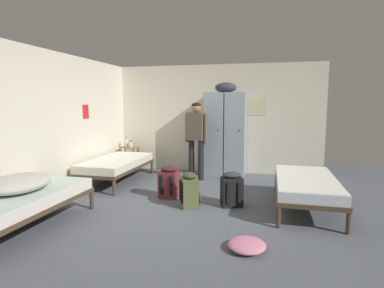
{
  "coord_description": "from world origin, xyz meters",
  "views": [
    {
      "loc": [
        1.25,
        -4.78,
        1.62
      ],
      "look_at": [
        0.0,
        0.26,
        0.95
      ],
      "focal_mm": 29.74,
      "sensor_mm": 36.0,
      "label": 1
    }
  ],
  "objects_px": {
    "locker_bank": "(225,132)",
    "bedding_heap": "(19,183)",
    "backpack_olive": "(190,191)",
    "backpack_black": "(232,190)",
    "person_traveler": "(196,134)",
    "backpack_maroon": "(169,183)",
    "water_bottle": "(126,142)",
    "shelf_unit": "(129,156)",
    "bed_left_front": "(22,201)",
    "bed_left_rear": "(116,164)",
    "lotion_bottle": "(131,144)",
    "bed_right": "(306,184)",
    "clothes_pile_pink": "(247,245)"
  },
  "relations": [
    {
      "from": "locker_bank",
      "to": "bedding_heap",
      "type": "bearing_deg",
      "value": -119.66
    },
    {
      "from": "backpack_olive",
      "to": "backpack_black",
      "type": "bearing_deg",
      "value": 17.85
    },
    {
      "from": "bedding_heap",
      "to": "person_traveler",
      "type": "distance_m",
      "value": 3.55
    },
    {
      "from": "person_traveler",
      "to": "backpack_maroon",
      "type": "height_order",
      "value": "person_traveler"
    },
    {
      "from": "locker_bank",
      "to": "water_bottle",
      "type": "relative_size",
      "value": 8.72
    },
    {
      "from": "shelf_unit",
      "to": "bed_left_front",
      "type": "relative_size",
      "value": 0.3
    },
    {
      "from": "backpack_olive",
      "to": "backpack_black",
      "type": "distance_m",
      "value": 0.65
    },
    {
      "from": "water_bottle",
      "to": "bed_left_front",
      "type": "bearing_deg",
      "value": -84.94
    },
    {
      "from": "locker_bank",
      "to": "person_traveler",
      "type": "height_order",
      "value": "locker_bank"
    },
    {
      "from": "locker_bank",
      "to": "backpack_black",
      "type": "xyz_separation_m",
      "value": [
        0.42,
        -2.17,
        -0.71
      ]
    },
    {
      "from": "locker_bank",
      "to": "water_bottle",
      "type": "xyz_separation_m",
      "value": [
        -2.4,
        -0.03,
        -0.29
      ]
    },
    {
      "from": "bed_left_front",
      "to": "bed_left_rear",
      "type": "distance_m",
      "value": 2.56
    },
    {
      "from": "bed_left_rear",
      "to": "bedding_heap",
      "type": "xyz_separation_m",
      "value": [
        -0.06,
        -2.53,
        0.22
      ]
    },
    {
      "from": "backpack_olive",
      "to": "backpack_maroon",
      "type": "xyz_separation_m",
      "value": [
        -0.47,
        0.39,
        0.0
      ]
    },
    {
      "from": "locker_bank",
      "to": "bed_left_rear",
      "type": "bearing_deg",
      "value": -149.79
    },
    {
      "from": "locker_bank",
      "to": "lotion_bottle",
      "type": "xyz_separation_m",
      "value": [
        -2.25,
        -0.09,
        -0.33
      ]
    },
    {
      "from": "bed_left_front",
      "to": "backpack_maroon",
      "type": "distance_m",
      "value": 2.26
    },
    {
      "from": "bed_left_front",
      "to": "locker_bank",
      "type": "bearing_deg",
      "value": 61.21
    },
    {
      "from": "locker_bank",
      "to": "backpack_olive",
      "type": "bearing_deg",
      "value": -94.99
    },
    {
      "from": "water_bottle",
      "to": "bed_right",
      "type": "bearing_deg",
      "value": -26.64
    },
    {
      "from": "bed_left_front",
      "to": "person_traveler",
      "type": "relative_size",
      "value": 1.17
    },
    {
      "from": "backpack_maroon",
      "to": "clothes_pile_pink",
      "type": "distance_m",
      "value": 2.23
    },
    {
      "from": "locker_bank",
      "to": "person_traveler",
      "type": "xyz_separation_m",
      "value": [
        -0.53,
        -0.59,
        0.01
      ]
    },
    {
      "from": "bedding_heap",
      "to": "backpack_maroon",
      "type": "xyz_separation_m",
      "value": [
        1.45,
        1.75,
        -0.34
      ]
    },
    {
      "from": "backpack_olive",
      "to": "clothes_pile_pink",
      "type": "xyz_separation_m",
      "value": [
        0.98,
        -1.29,
        -0.2
      ]
    },
    {
      "from": "bed_left_rear",
      "to": "person_traveler",
      "type": "xyz_separation_m",
      "value": [
        1.54,
        0.61,
        0.6
      ]
    },
    {
      "from": "lotion_bottle",
      "to": "clothes_pile_pink",
      "type": "bearing_deg",
      "value": -49.77
    },
    {
      "from": "person_traveler",
      "to": "lotion_bottle",
      "type": "relative_size",
      "value": 9.78
    },
    {
      "from": "lotion_bottle",
      "to": "backpack_maroon",
      "type": "bearing_deg",
      "value": -50.27
    },
    {
      "from": "locker_bank",
      "to": "shelf_unit",
      "type": "relative_size",
      "value": 3.63
    },
    {
      "from": "bed_left_front",
      "to": "person_traveler",
      "type": "distance_m",
      "value": 3.58
    },
    {
      "from": "water_bottle",
      "to": "backpack_black",
      "type": "height_order",
      "value": "water_bottle"
    },
    {
      "from": "locker_bank",
      "to": "lotion_bottle",
      "type": "relative_size",
      "value": 12.42
    },
    {
      "from": "shelf_unit",
      "to": "backpack_maroon",
      "type": "distance_m",
      "value": 2.53
    },
    {
      "from": "bedding_heap",
      "to": "person_traveler",
      "type": "height_order",
      "value": "person_traveler"
    },
    {
      "from": "backpack_maroon",
      "to": "clothes_pile_pink",
      "type": "xyz_separation_m",
      "value": [
        1.45,
        -1.68,
        -0.2
      ]
    },
    {
      "from": "bed_right",
      "to": "backpack_black",
      "type": "relative_size",
      "value": 3.45
    },
    {
      "from": "locker_bank",
      "to": "backpack_maroon",
      "type": "bearing_deg",
      "value": -108.88
    },
    {
      "from": "water_bottle",
      "to": "backpack_olive",
      "type": "relative_size",
      "value": 0.43
    },
    {
      "from": "bedding_heap",
      "to": "backpack_maroon",
      "type": "distance_m",
      "value": 2.3
    },
    {
      "from": "backpack_olive",
      "to": "clothes_pile_pink",
      "type": "height_order",
      "value": "backpack_olive"
    },
    {
      "from": "water_bottle",
      "to": "lotion_bottle",
      "type": "bearing_deg",
      "value": -21.8
    },
    {
      "from": "bed_left_rear",
      "to": "backpack_maroon",
      "type": "relative_size",
      "value": 3.45
    },
    {
      "from": "shelf_unit",
      "to": "water_bottle",
      "type": "bearing_deg",
      "value": 165.96
    },
    {
      "from": "bed_left_rear",
      "to": "bed_left_front",
      "type": "bearing_deg",
      "value": -90.0
    },
    {
      "from": "bedding_heap",
      "to": "lotion_bottle",
      "type": "relative_size",
      "value": 5.33
    },
    {
      "from": "bed_right",
      "to": "bedding_heap",
      "type": "bearing_deg",
      "value": -154.82
    },
    {
      "from": "bed_left_rear",
      "to": "locker_bank",
      "type": "bearing_deg",
      "value": 30.21
    },
    {
      "from": "shelf_unit",
      "to": "backpack_olive",
      "type": "relative_size",
      "value": 1.04
    },
    {
      "from": "bed_right",
      "to": "bed_left_front",
      "type": "bearing_deg",
      "value": -154.07
    }
  ]
}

